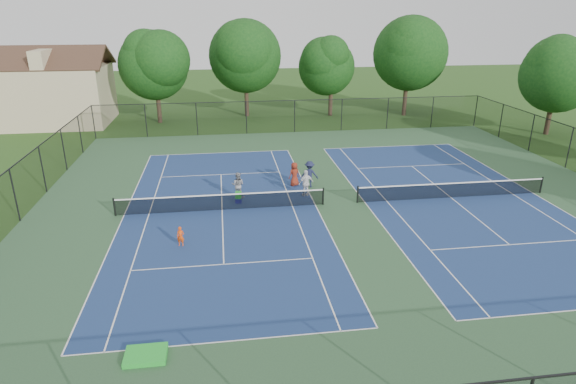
{
  "coord_description": "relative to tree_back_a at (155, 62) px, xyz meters",
  "views": [
    {
      "loc": [
        -6.78,
        -25.88,
        10.89
      ],
      "look_at": [
        -3.29,
        -1.0,
        1.3
      ],
      "focal_mm": 30.0,
      "sensor_mm": 36.0,
      "label": 1
    }
  ],
  "objects": [
    {
      "name": "tree_back_c",
      "position": [
        18.0,
        1.0,
        -0.56
      ],
      "size": [
        6.0,
        6.0,
        8.4
      ],
      "color": "#2D2116",
      "rests_on": "ground"
    },
    {
      "name": "tree_back_a",
      "position": [
        0.0,
        0.0,
        0.0
      ],
      "size": [
        6.8,
        6.8,
        9.15
      ],
      "color": "#2D2116",
      "rests_on": "ground"
    },
    {
      "name": "tennis_court_right",
      "position": [
        20.0,
        -24.0,
        -5.94
      ],
      "size": [
        12.0,
        23.83,
        1.07
      ],
      "color": "navy",
      "rests_on": "ground"
    },
    {
      "name": "bystander_b",
      "position": [
        11.69,
        -20.89,
        -5.16
      ],
      "size": [
        1.28,
        0.96,
        1.76
      ],
      "primitive_type": "imported",
      "rotation": [
        0.0,
        0.0,
        2.84
      ],
      "color": "#1C203E",
      "rests_on": "ground"
    },
    {
      "name": "court_pad",
      "position": [
        13.0,
        -24.0,
        -6.03
      ],
      "size": [
        36.0,
        36.0,
        0.01
      ],
      "primitive_type": "cube",
      "color": "#2C4E32",
      "rests_on": "ground"
    },
    {
      "name": "bystander_c",
      "position": [
        10.77,
        -20.49,
        -5.25
      ],
      "size": [
        0.91,
        0.79,
        1.58
      ],
      "primitive_type": "imported",
      "rotation": [
        0.0,
        0.0,
        3.59
      ],
      "color": "maroon",
      "rests_on": "ground"
    },
    {
      "name": "clapboard_house",
      "position": [
        -10.0,
        1.0,
        -2.95
      ],
      "size": [
        10.8,
        8.1,
        7.65
      ],
      "color": "tan",
      "rests_on": "ground"
    },
    {
      "name": "bystander_a",
      "position": [
        11.19,
        -22.44,
        -5.2
      ],
      "size": [
        1.06,
        0.66,
        1.68
      ],
      "primitive_type": "imported",
      "rotation": [
        0.0,
        0.0,
        3.42
      ],
      "color": "silver",
      "rests_on": "ground"
    },
    {
      "name": "perimeter_fence",
      "position": [
        13.0,
        -24.0,
        -4.44
      ],
      "size": [
        36.08,
        36.08,
        3.02
      ],
      "color": "black",
      "rests_on": "ground"
    },
    {
      "name": "instructor",
      "position": [
        7.02,
        -22.12,
        -5.23
      ],
      "size": [
        0.94,
        0.82,
        1.62
      ],
      "primitive_type": "imported",
      "rotation": [
        0.0,
        0.0,
        2.83
      ],
      "color": "gray",
      "rests_on": "ground"
    },
    {
      "name": "tennis_court_left",
      "position": [
        6.0,
        -24.0,
        -5.94
      ],
      "size": [
        12.0,
        23.83,
        1.07
      ],
      "color": "navy",
      "rests_on": "ground"
    },
    {
      "name": "child_player",
      "position": [
        3.96,
        -28.22,
        -5.54
      ],
      "size": [
        0.39,
        0.28,
        1.0
      ],
      "primitive_type": "imported",
      "rotation": [
        0.0,
        0.0,
        -0.12
      ],
      "color": "#E9480F",
      "rests_on": "ground"
    },
    {
      "name": "tree_side_e",
      "position": [
        36.0,
        -10.0,
        -0.23
      ],
      "size": [
        6.6,
        6.6,
        8.87
      ],
      "color": "#2D2116",
      "rests_on": "ground"
    },
    {
      "name": "ground",
      "position": [
        13.0,
        -24.0,
        -6.04
      ],
      "size": [
        140.0,
        140.0,
        0.0
      ],
      "primitive_type": "plane",
      "color": "#234716",
      "rests_on": "ground"
    },
    {
      "name": "ball_hopper",
      "position": [
        6.99,
        -23.04,
        -5.53
      ],
      "size": [
        0.38,
        0.31,
        0.42
      ],
      "primitive_type": "cube",
      "rotation": [
        0.0,
        0.0,
        -0.17
      ],
      "color": "green",
      "rests_on": "ball_crate"
    },
    {
      "name": "tree_back_d",
      "position": [
        26.0,
        0.0,
        0.79
      ],
      "size": [
        7.8,
        7.8,
        10.37
      ],
      "color": "#2D2116",
      "rests_on": "ground"
    },
    {
      "name": "tree_back_b",
      "position": [
        9.0,
        2.0,
        0.56
      ],
      "size": [
        7.6,
        7.6,
        10.03
      ],
      "color": "#2D2116",
      "rests_on": "ground"
    },
    {
      "name": "green_tarp",
      "position": [
        3.33,
        -36.33,
        -5.94
      ],
      "size": [
        1.37,
        1.0,
        0.18
      ],
      "primitive_type": "cube",
      "rotation": [
        0.0,
        0.0,
        -0.0
      ],
      "color": "#1FA417",
      "rests_on": "ground"
    },
    {
      "name": "ball_crate",
      "position": [
        6.99,
        -23.04,
        -5.89
      ],
      "size": [
        0.4,
        0.33,
        0.3
      ],
      "primitive_type": "cube",
      "rotation": [
        0.0,
        0.0,
        -0.17
      ],
      "color": "navy",
      "rests_on": "ground"
    }
  ]
}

